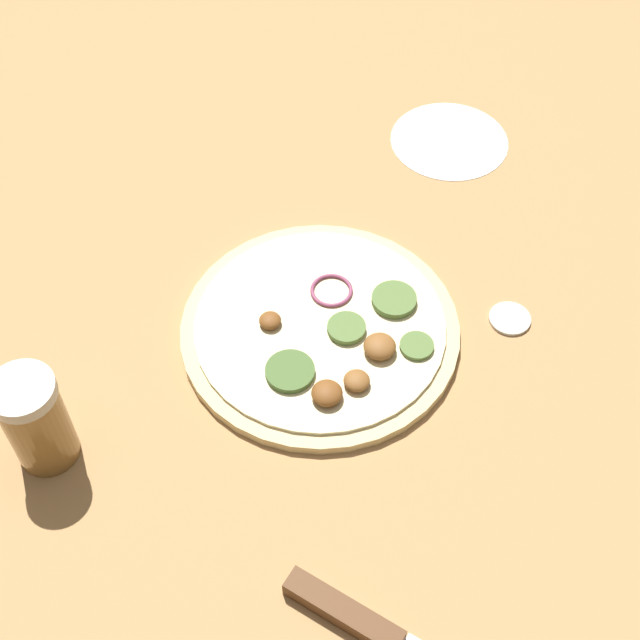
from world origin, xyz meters
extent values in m
plane|color=tan|center=(0.00, 0.00, 0.00)|extent=(3.00, 3.00, 0.00)
cylinder|color=beige|center=(0.00, 0.00, 0.01)|extent=(0.27, 0.27, 0.01)
cylinder|color=beige|center=(0.00, 0.00, 0.01)|extent=(0.25, 0.25, 0.00)
ellipsoid|color=brown|center=(0.03, -0.07, 0.02)|extent=(0.02, 0.02, 0.01)
cylinder|color=#47662D|center=(-0.03, -0.06, 0.02)|extent=(0.05, 0.05, 0.01)
cylinder|color=#567538|center=(0.03, -0.01, 0.02)|extent=(0.04, 0.04, 0.01)
torus|color=#934266|center=(0.01, 0.04, 0.02)|extent=(0.04, 0.04, 0.00)
ellipsoid|color=brown|center=(0.06, -0.03, 0.02)|extent=(0.03, 0.03, 0.02)
cylinder|color=#567538|center=(0.07, 0.03, 0.02)|extent=(0.04, 0.04, 0.01)
ellipsoid|color=brown|center=(-0.05, 0.00, 0.02)|extent=(0.02, 0.02, 0.01)
cylinder|color=#567538|center=(0.09, -0.03, 0.02)|extent=(0.03, 0.03, 0.00)
ellipsoid|color=brown|center=(0.01, -0.09, 0.02)|extent=(0.03, 0.03, 0.01)
cube|color=brown|center=(0.02, -0.28, 0.01)|extent=(0.10, 0.07, 0.02)
cylinder|color=olive|center=(-0.24, -0.13, 0.05)|extent=(0.05, 0.05, 0.09)
cylinder|color=beige|center=(-0.24, -0.13, 0.10)|extent=(0.06, 0.06, 0.01)
cylinder|color=beige|center=(0.19, 0.02, 0.00)|extent=(0.04, 0.04, 0.01)
cylinder|color=white|center=(0.15, 0.29, 0.00)|extent=(0.14, 0.14, 0.00)
camera|label=1|loc=(0.00, -0.53, 0.70)|focal=50.00mm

